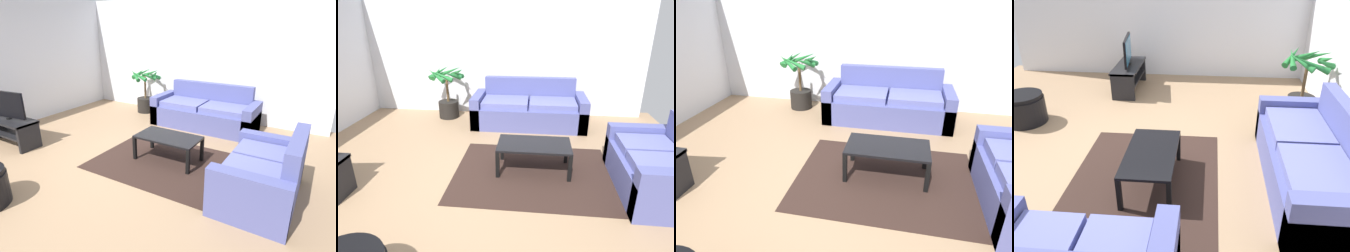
# 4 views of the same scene
# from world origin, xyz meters

# --- Properties ---
(ground_plane) EXTENTS (6.60, 6.60, 0.00)m
(ground_plane) POSITION_xyz_m (0.00, 0.00, 0.00)
(ground_plane) COLOR #937556
(wall_back) EXTENTS (6.00, 0.06, 2.70)m
(wall_back) POSITION_xyz_m (0.00, 3.00, 1.35)
(wall_back) COLOR silver
(wall_back) RESTS_ON ground
(couch_main) EXTENTS (2.20, 0.90, 0.90)m
(couch_main) POSITION_xyz_m (0.61, 2.28, 0.30)
(couch_main) COLOR #4C518C
(couch_main) RESTS_ON ground
(coffee_table) EXTENTS (1.02, 0.56, 0.41)m
(coffee_table) POSITION_xyz_m (0.74, 0.51, 0.36)
(coffee_table) COLOR black
(coffee_table) RESTS_ON ground
(area_rug) EXTENTS (2.20, 1.70, 0.01)m
(area_rug) POSITION_xyz_m (0.74, 0.41, 0.00)
(area_rug) COLOR black
(area_rug) RESTS_ON ground
(potted_palm) EXTENTS (0.80, 0.79, 1.09)m
(potted_palm) POSITION_xyz_m (-1.13, 2.55, 0.48)
(potted_palm) COLOR black
(potted_palm) RESTS_ON ground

